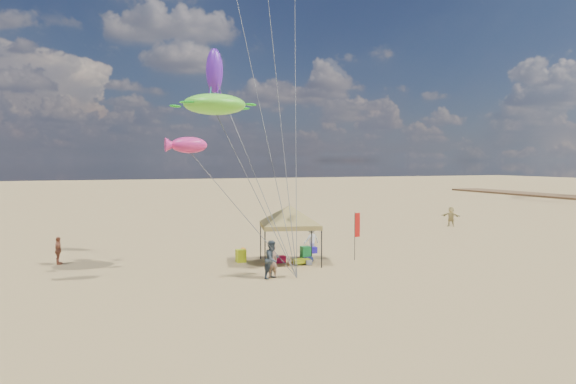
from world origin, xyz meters
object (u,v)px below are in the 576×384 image
at_px(person_far_a, 58,251).
at_px(person_far_c, 451,216).
at_px(person_near_c, 311,239).
at_px(cooler_blue, 312,250).
at_px(person_near_b, 272,259).
at_px(canopy_tent, 290,207).
at_px(chair_yellow, 241,256).
at_px(person_near_a, 272,261).
at_px(cooler_red, 280,259).
at_px(feather_flag, 357,228).
at_px(chair_green, 305,252).
at_px(beach_cart, 301,261).

bearing_deg(person_far_a, person_far_c, -66.66).
height_order(person_near_c, person_far_a, person_near_c).
distance_m(cooler_blue, person_far_c, 18.29).
relative_size(person_near_b, person_far_c, 1.09).
relative_size(person_near_b, person_far_a, 1.22).
xyz_separation_m(canopy_tent, person_far_a, (-11.85, 4.14, -2.33)).
relative_size(cooler_blue, person_far_c, 0.32).
distance_m(chair_yellow, person_near_a, 4.39).
bearing_deg(person_near_c, person_near_b, 40.79).
relative_size(cooler_red, person_far_c, 0.32).
xyz_separation_m(cooler_red, person_far_a, (-11.43, 3.79, 0.57)).
bearing_deg(person_far_a, feather_flag, -94.42).
bearing_deg(person_near_a, person_far_c, -152.89).
bearing_deg(feather_flag, chair_yellow, 164.88).
distance_m(cooler_blue, person_far_a, 14.37).
height_order(chair_green, chair_yellow, same).
height_order(chair_green, person_far_c, person_far_c).
height_order(person_near_a, person_far_c, person_far_c).
relative_size(chair_green, person_far_a, 0.46).
bearing_deg(chair_yellow, cooler_blue, 13.83).
relative_size(person_near_c, person_far_a, 1.08).
bearing_deg(chair_green, person_far_a, 166.72).
distance_m(canopy_tent, cooler_blue, 4.50).
height_order(cooler_blue, person_near_c, person_near_c).
height_order(chair_green, person_near_a, person_near_a).
bearing_deg(cooler_blue, chair_green, -125.93).
relative_size(chair_green, person_near_b, 0.38).
relative_size(beach_cart, person_near_a, 0.56).
bearing_deg(person_near_a, person_near_b, 72.27).
bearing_deg(person_far_c, person_far_a, -121.25).
height_order(canopy_tent, chair_green, canopy_tent).
bearing_deg(person_near_a, feather_flag, -161.82).
bearing_deg(beach_cart, person_near_a, -135.43).
bearing_deg(person_far_c, beach_cart, -101.94).
relative_size(chair_green, person_far_c, 0.41).
bearing_deg(cooler_blue, person_near_b, -128.60).
height_order(cooler_red, person_near_b, person_near_b).
relative_size(chair_green, beach_cart, 0.78).
distance_m(feather_flag, cooler_blue, 3.65).
distance_m(canopy_tent, feather_flag, 4.11).
bearing_deg(chair_yellow, cooler_red, -24.95).
relative_size(chair_yellow, person_near_c, 0.43).
bearing_deg(person_far_a, beach_cart, -99.29).
distance_m(cooler_red, person_near_b, 4.01).
relative_size(canopy_tent, person_near_a, 3.66).
height_order(cooler_red, person_near_a, person_near_a).
relative_size(feather_flag, person_near_c, 1.67).
bearing_deg(person_near_c, beach_cart, 46.94).
xyz_separation_m(cooler_red, chair_yellow, (-1.99, 0.92, 0.16)).
relative_size(beach_cart, person_far_a, 0.60).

